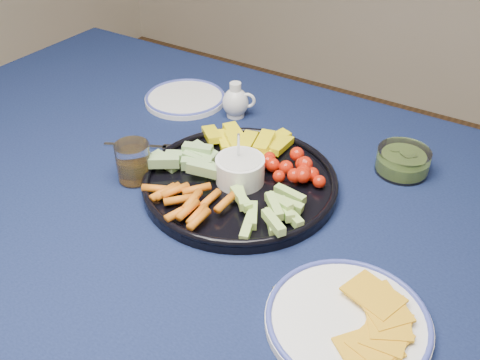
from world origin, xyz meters
The scene contains 9 objects.
dining_table centered at (0.00, 0.00, 0.66)m, with size 1.67×1.07×0.75m.
crudite_platter centered at (0.08, 0.02, 0.77)m, with size 0.40×0.40×0.13m.
creamer_pitcher centered at (-0.08, 0.27, 0.78)m, with size 0.08×0.06×0.09m.
pickle_bowl centered at (0.35, 0.26, 0.77)m, with size 0.11×0.11×0.05m.
cheese_plate centered at (0.41, -0.18, 0.76)m, with size 0.25×0.25×0.03m.
juice_tumbler centered at (-0.11, -0.07, 0.78)m, with size 0.07×0.07×0.08m.
fork_left centered at (-0.17, 0.04, 0.75)m, with size 0.16×0.09×0.00m.
fork_right centered at (0.37, -0.24, 0.75)m, with size 0.16×0.12×0.00m.
side_plate_extra centered at (-0.24, 0.27, 0.75)m, with size 0.21×0.21×0.02m.
Camera 1 is at (0.56, -0.71, 1.40)m, focal length 40.00 mm.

